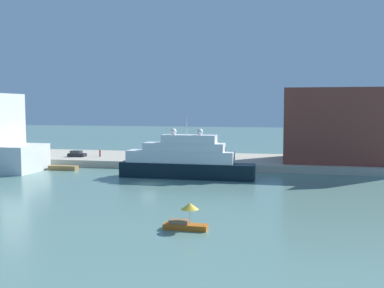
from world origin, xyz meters
name	(u,v)px	position (x,y,z in m)	size (l,w,h in m)	color
ground	(148,184)	(0.00, 0.00, 0.00)	(400.00, 400.00, 0.00)	slate
quay_dock	(186,160)	(0.00, 26.45, 0.71)	(110.00, 20.91, 1.41)	#B7AD99
large_yacht	(185,161)	(4.37, 6.89, 3.03)	(23.56, 3.83, 10.58)	black
small_motorboat	(186,219)	(12.16, -25.08, 1.09)	(4.49, 1.85, 2.76)	#C66019
work_barge	(63,168)	(-21.33, 11.61, 0.42)	(5.73, 1.71, 0.84)	olive
harbor_building	(337,125)	(31.43, 25.91, 8.71)	(20.91, 15.45, 14.61)	brown
parked_car	(77,154)	(-23.74, 22.15, 1.98)	(3.83, 1.84, 1.33)	black
person_figure	(100,153)	(-18.71, 23.18, 2.21)	(0.36, 0.36, 1.72)	maroon
mooring_bollard	(187,160)	(2.36, 17.70, 1.78)	(0.40, 0.40, 0.73)	black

